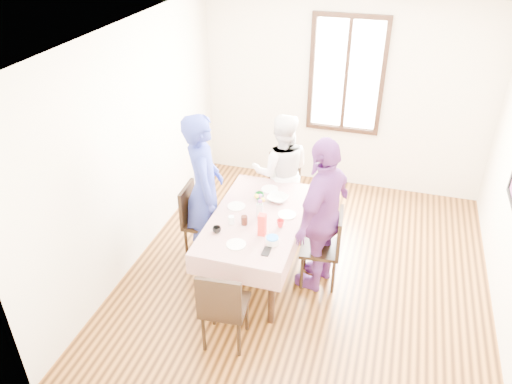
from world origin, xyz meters
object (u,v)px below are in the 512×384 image
chair_far (281,192)px  chair_near (225,305)px  chair_left (204,222)px  chair_right (320,248)px  person_far (281,171)px  person_left (203,189)px  person_right (321,215)px  dining_table (257,245)px

chair_far → chair_near: size_ratio=1.00×
chair_left → chair_right: 1.40m
chair_far → person_far: 0.31m
person_left → person_right: size_ratio=1.03×
person_far → dining_table: bearing=75.5°
chair_right → chair_near: same height
chair_far → dining_table: bearing=90.2°
chair_left → person_far: person_far is taller
person_left → dining_table: bearing=-126.1°
person_far → chair_far: bearing=-104.5°
chair_left → person_left: (0.02, -0.00, 0.45)m
dining_table → person_left: (-0.68, 0.15, 0.53)m
chair_right → person_right: person_right is taller
chair_far → chair_near: 2.14m
chair_right → chair_left: bearing=80.2°
chair_far → person_right: size_ratio=0.51×
person_right → person_far: bearing=-128.7°
chair_left → chair_far: same height
person_far → chair_left: bearing=37.8°
chair_right → person_left: person_left is taller
person_far → person_right: 1.22m
person_left → chair_left: bearing=66.0°
chair_near → person_right: 1.38m
dining_table → chair_left: bearing=168.2°
chair_far → person_right: (0.68, -1.02, 0.43)m
dining_table → person_far: (0.00, 1.05, 0.39)m
chair_near → chair_left: bearing=114.8°
person_left → person_far: (0.68, 0.91, -0.14)m
chair_right → person_right: size_ratio=0.51×
chair_left → chair_right: (1.40, -0.10, 0.00)m
person_right → person_left: bearing=-76.9°
person_left → person_right: 1.36m
person_right → chair_far: bearing=-129.2°
chair_near → person_left: 1.47m
person_left → person_far: bearing=-60.9°
chair_left → chair_far: bearing=140.6°
chair_right → person_far: person_far is taller
chair_right → person_left: bearing=80.1°
person_far → person_left: bearing=38.6°
chair_left → person_left: bearing=87.7°
person_right → chair_left: bearing=-76.9°
chair_far → chair_left: bearing=53.1°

